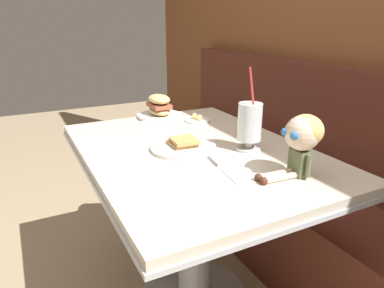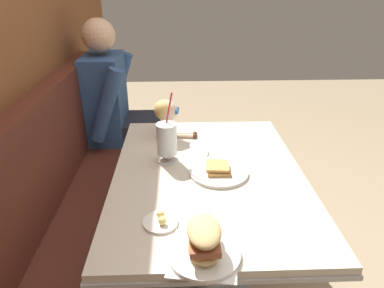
{
  "view_description": "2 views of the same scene",
  "coord_description": "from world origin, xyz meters",
  "px_view_note": "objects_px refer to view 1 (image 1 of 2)",
  "views": [
    {
      "loc": [
        1.13,
        -0.41,
        1.21
      ],
      "look_at": [
        0.03,
        0.15,
        0.77
      ],
      "focal_mm": 33.21,
      "sensor_mm": 36.0,
      "label": 1
    },
    {
      "loc": [
        -1.26,
        0.3,
        1.49
      ],
      "look_at": [
        0.11,
        0.25,
        0.82
      ],
      "focal_mm": 32.15,
      "sensor_mm": 36.0,
      "label": 2
    }
  ],
  "objects_px": {
    "butter_knife": "(219,164)",
    "seated_doll": "(302,137)",
    "sandwich_plate": "(159,108)",
    "butter_saucer": "(197,120)",
    "milkshake_glass": "(250,125)",
    "toast_plate": "(183,146)"
  },
  "relations": [
    {
      "from": "toast_plate",
      "to": "sandwich_plate",
      "type": "bearing_deg",
      "value": 168.64
    },
    {
      "from": "butter_knife",
      "to": "milkshake_glass",
      "type": "bearing_deg",
      "value": 114.98
    },
    {
      "from": "sandwich_plate",
      "to": "butter_knife",
      "type": "height_order",
      "value": "sandwich_plate"
    },
    {
      "from": "milkshake_glass",
      "to": "sandwich_plate",
      "type": "bearing_deg",
      "value": -168.11
    },
    {
      "from": "butter_knife",
      "to": "seated_doll",
      "type": "distance_m",
      "value": 0.29
    },
    {
      "from": "sandwich_plate",
      "to": "seated_doll",
      "type": "bearing_deg",
      "value": 8.64
    },
    {
      "from": "milkshake_glass",
      "to": "seated_doll",
      "type": "height_order",
      "value": "milkshake_glass"
    },
    {
      "from": "milkshake_glass",
      "to": "seated_doll",
      "type": "xyz_separation_m",
      "value": [
        0.26,
        0.01,
        0.03
      ]
    },
    {
      "from": "sandwich_plate",
      "to": "butter_saucer",
      "type": "distance_m",
      "value": 0.21
    },
    {
      "from": "milkshake_glass",
      "to": "butter_saucer",
      "type": "bearing_deg",
      "value": 178.53
    },
    {
      "from": "milkshake_glass",
      "to": "sandwich_plate",
      "type": "xyz_separation_m",
      "value": [
        -0.59,
        -0.12,
        -0.05
      ]
    },
    {
      "from": "toast_plate",
      "to": "butter_knife",
      "type": "height_order",
      "value": "toast_plate"
    },
    {
      "from": "milkshake_glass",
      "to": "butter_knife",
      "type": "distance_m",
      "value": 0.22
    },
    {
      "from": "sandwich_plate",
      "to": "seated_doll",
      "type": "height_order",
      "value": "seated_doll"
    },
    {
      "from": "toast_plate",
      "to": "seated_doll",
      "type": "bearing_deg",
      "value": 30.57
    },
    {
      "from": "milkshake_glass",
      "to": "seated_doll",
      "type": "relative_size",
      "value": 1.42
    },
    {
      "from": "toast_plate",
      "to": "milkshake_glass",
      "type": "height_order",
      "value": "milkshake_glass"
    },
    {
      "from": "toast_plate",
      "to": "seated_doll",
      "type": "distance_m",
      "value": 0.46
    },
    {
      "from": "milkshake_glass",
      "to": "sandwich_plate",
      "type": "relative_size",
      "value": 1.37
    },
    {
      "from": "butter_knife",
      "to": "seated_doll",
      "type": "bearing_deg",
      "value": 46.2
    },
    {
      "from": "milkshake_glass",
      "to": "sandwich_plate",
      "type": "distance_m",
      "value": 0.6
    },
    {
      "from": "toast_plate",
      "to": "butter_knife",
      "type": "bearing_deg",
      "value": 10.69
    }
  ]
}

